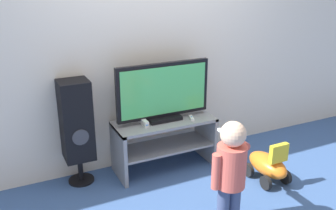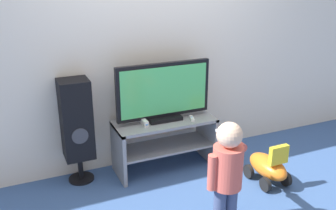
{
  "view_description": "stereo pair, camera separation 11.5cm",
  "coord_description": "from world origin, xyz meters",
  "views": [
    {
      "loc": [
        -1.51,
        -2.99,
        1.99
      ],
      "look_at": [
        0.0,
        0.13,
        0.74
      ],
      "focal_mm": 40.0,
      "sensor_mm": 36.0,
      "label": 1
    },
    {
      "loc": [
        -1.4,
        -3.03,
        1.99
      ],
      "look_at": [
        0.0,
        0.13,
        0.74
      ],
      "focal_mm": 40.0,
      "sensor_mm": 36.0,
      "label": 2
    }
  ],
  "objects": [
    {
      "name": "ride_on_toy",
      "position": [
        0.81,
        -0.47,
        0.17
      ],
      "size": [
        0.28,
        0.49,
        0.45
      ],
      "color": "orange",
      "rests_on": "ground_plane"
    },
    {
      "name": "speaker_tower",
      "position": [
        -0.87,
        0.33,
        0.63
      ],
      "size": [
        0.28,
        0.28,
        1.04
      ],
      "color": "black",
      "rests_on": "ground_plane"
    },
    {
      "name": "television",
      "position": [
        0.0,
        0.24,
        0.83
      ],
      "size": [
        0.99,
        0.2,
        0.6
      ],
      "color": "black",
      "rests_on": "tv_stand"
    },
    {
      "name": "wall_back",
      "position": [
        0.0,
        0.51,
        1.3
      ],
      "size": [
        10.0,
        0.06,
        2.6
      ],
      "color": "silver",
      "rests_on": "ground_plane"
    },
    {
      "name": "child",
      "position": [
        0.06,
        -0.88,
        0.55
      ],
      "size": [
        0.35,
        0.51,
        0.93
      ],
      "color": "#3F4C72",
      "rests_on": "ground_plane"
    },
    {
      "name": "ground_plane",
      "position": [
        0.0,
        0.0,
        0.0
      ],
      "size": [
        16.0,
        16.0,
        0.0
      ],
      "primitive_type": "plane",
      "color": "#38568C"
    },
    {
      "name": "remote_primary",
      "position": [
        0.27,
        0.13,
        0.55
      ],
      "size": [
        0.07,
        0.13,
        0.03
      ],
      "color": "white",
      "rests_on": "tv_stand"
    },
    {
      "name": "tv_stand",
      "position": [
        0.0,
        0.22,
        0.35
      ],
      "size": [
        1.04,
        0.43,
        0.54
      ],
      "color": "gray",
      "rests_on": "ground_plane"
    },
    {
      "name": "game_console",
      "position": [
        -0.23,
        0.21,
        0.57
      ],
      "size": [
        0.04,
        0.19,
        0.06
      ],
      "color": "white",
      "rests_on": "tv_stand"
    }
  ]
}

